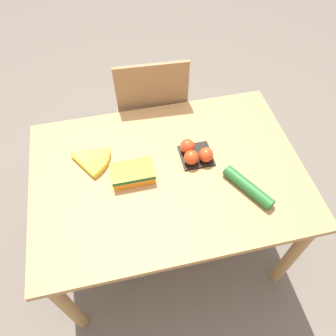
% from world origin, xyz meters
% --- Properties ---
extents(ground_plane, '(12.00, 12.00, 0.00)m').
position_xyz_m(ground_plane, '(0.00, 0.00, 0.00)').
color(ground_plane, '#665B51').
extents(dining_table, '(1.26, 0.88, 0.73)m').
position_xyz_m(dining_table, '(0.00, 0.00, 0.63)').
color(dining_table, '#B27F4C').
rests_on(dining_table, ground_plane).
extents(chair, '(0.44, 0.42, 0.98)m').
position_xyz_m(chair, '(0.03, 0.59, 0.51)').
color(chair, '#8E6642').
rests_on(chair, ground_plane).
extents(banana_bunch, '(0.19, 0.17, 0.03)m').
position_xyz_m(banana_bunch, '(-0.35, 0.14, 0.75)').
color(banana_bunch, brown).
rests_on(banana_bunch, dining_table).
extents(tomato_pack, '(0.15, 0.15, 0.08)m').
position_xyz_m(tomato_pack, '(0.14, 0.05, 0.77)').
color(tomato_pack, black).
rests_on(tomato_pack, dining_table).
extents(carrot_bag, '(0.19, 0.12, 0.06)m').
position_xyz_m(carrot_bag, '(-0.16, 0.01, 0.76)').
color(carrot_bag, orange).
rests_on(carrot_bag, dining_table).
extents(cucumber_near, '(0.17, 0.25, 0.05)m').
position_xyz_m(cucumber_near, '(0.32, -0.18, 0.76)').
color(cucumber_near, '#236028').
rests_on(cucumber_near, dining_table).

